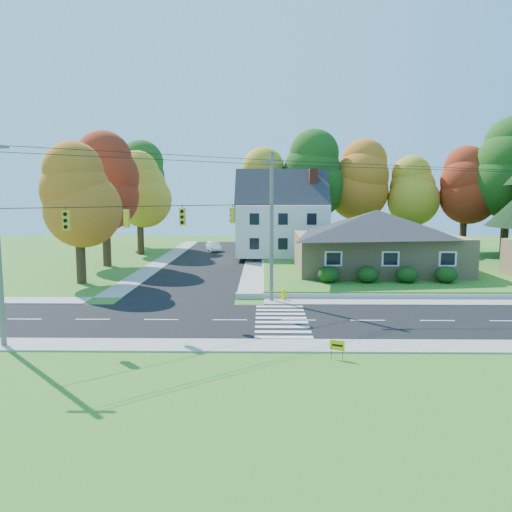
{
  "coord_description": "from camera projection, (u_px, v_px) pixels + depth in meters",
  "views": [
    {
      "loc": [
        -2.06,
        -28.23,
        7.25
      ],
      "look_at": [
        -2.59,
        8.0,
        2.77
      ],
      "focal_mm": 35.0,
      "sensor_mm": 36.0,
      "label": 1
    }
  ],
  "objects": [
    {
      "name": "yard_sign",
      "position": [
        337.0,
        346.0,
        22.07
      ],
      "size": [
        0.62,
        0.3,
        0.84
      ],
      "color": "black",
      "rests_on": "ground"
    },
    {
      "name": "tree_west_0",
      "position": [
        78.0,
        196.0,
        40.15
      ],
      "size": [
        6.16,
        6.16,
        11.47
      ],
      "color": "#3F2A19",
      "rests_on": "ground"
    },
    {
      "name": "tree_west_3",
      "position": [
        139.0,
        181.0,
        67.72
      ],
      "size": [
        7.84,
        7.84,
        14.6
      ],
      "color": "#3F2A19",
      "rests_on": "ground"
    },
    {
      "name": "tree_lot_0",
      "position": [
        264.0,
        186.0,
        61.62
      ],
      "size": [
        6.72,
        6.72,
        12.51
      ],
      "color": "#3F2A19",
      "rests_on": "lawn"
    },
    {
      "name": "ground",
      "position": [
        299.0,
        320.0,
        28.87
      ],
      "size": [
        120.0,
        120.0,
        0.0
      ],
      "primitive_type": "plane",
      "color": "#3D7923"
    },
    {
      "name": "tree_lot_1",
      "position": [
        313.0,
        175.0,
        60.38
      ],
      "size": [
        7.84,
        7.84,
        14.6
      ],
      "color": "#3F2A19",
      "rests_on": "lawn"
    },
    {
      "name": "tree_lot_4",
      "position": [
        465.0,
        186.0,
        59.28
      ],
      "size": [
        6.72,
        6.72,
        12.51
      ],
      "color": "#3F2A19",
      "rests_on": "lawn"
    },
    {
      "name": "white_car",
      "position": [
        214.0,
        246.0,
        63.92
      ],
      "size": [
        2.42,
        3.99,
        1.24
      ],
      "primitive_type": "imported",
      "rotation": [
        0.0,
        0.0,
        0.31
      ],
      "color": "white",
      "rests_on": "road_cross"
    },
    {
      "name": "tree_west_1",
      "position": [
        104.0,
        182.0,
        49.93
      ],
      "size": [
        7.28,
        7.28,
        13.56
      ],
      "color": "#3F2A19",
      "rests_on": "ground"
    },
    {
      "name": "tree_lot_3",
      "position": [
        412.0,
        191.0,
        60.44
      ],
      "size": [
        6.16,
        6.16,
        11.47
      ],
      "color": "#3F2A19",
      "rests_on": "lawn"
    },
    {
      "name": "ranch_house",
      "position": [
        377.0,
        240.0,
        44.23
      ],
      "size": [
        14.6,
        10.6,
        5.4
      ],
      "color": "tan",
      "rests_on": "lawn"
    },
    {
      "name": "lawn",
      "position": [
        415.0,
        265.0,
        49.49
      ],
      "size": [
        30.0,
        30.0,
        0.5
      ],
      "primitive_type": "cube",
      "color": "#3D7923",
      "rests_on": "ground"
    },
    {
      "name": "sidewalk_north",
      "position": [
        293.0,
        301.0,
        33.83
      ],
      "size": [
        90.0,
        2.0,
        0.08
      ],
      "primitive_type": "cube",
      "color": "#9C9A90",
      "rests_on": "ground"
    },
    {
      "name": "sidewalk_south",
      "position": [
        306.0,
        346.0,
        23.9
      ],
      "size": [
        90.0,
        2.0,
        0.08
      ],
      "primitive_type": "cube",
      "color": "#9C9A90",
      "rests_on": "ground"
    },
    {
      "name": "traffic_infrastructure",
      "position": [
        295.0,
        230.0,
        29.58
      ],
      "size": [
        38.1,
        10.66,
        10.0
      ],
      "color": "#666059",
      "rests_on": "ground"
    },
    {
      "name": "tree_lot_5",
      "position": [
        508.0,
        168.0,
        57.0
      ],
      "size": [
        8.4,
        8.4,
        15.64
      ],
      "color": "#3F2A19",
      "rests_on": "lawn"
    },
    {
      "name": "road_main",
      "position": [
        299.0,
        320.0,
        28.87
      ],
      "size": [
        90.0,
        8.0,
        0.02
      ],
      "primitive_type": "cube",
      "color": "black",
      "rests_on": "ground"
    },
    {
      "name": "hedge_row",
      "position": [
        387.0,
        274.0,
        38.34
      ],
      "size": [
        10.7,
        1.7,
        1.27
      ],
      "color": "#163A10",
      "rests_on": "lawn"
    },
    {
      "name": "colonial_house",
      "position": [
        282.0,
        218.0,
        56.09
      ],
      "size": [
        10.4,
        8.4,
        9.6
      ],
      "color": "silver",
      "rests_on": "lawn"
    },
    {
      "name": "fire_hydrant",
      "position": [
        283.0,
        295.0,
        34.19
      ],
      "size": [
        0.47,
        0.36,
        0.82
      ],
      "color": "#FFE400",
      "rests_on": "ground"
    },
    {
      "name": "tree_west_2",
      "position": [
        139.0,
        190.0,
        59.91
      ],
      "size": [
        6.72,
        6.72,
        12.51
      ],
      "color": "#3F2A19",
      "rests_on": "ground"
    },
    {
      "name": "tree_lot_2",
      "position": [
        361.0,
        180.0,
        61.36
      ],
      "size": [
        7.28,
        7.28,
        13.56
      ],
      "color": "#3F2A19",
      "rests_on": "lawn"
    },
    {
      "name": "road_cross",
      "position": [
        209.0,
        261.0,
        54.78
      ],
      "size": [
        8.0,
        44.0,
        0.02
      ],
      "primitive_type": "cube",
      "color": "black",
      "rests_on": "ground"
    }
  ]
}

